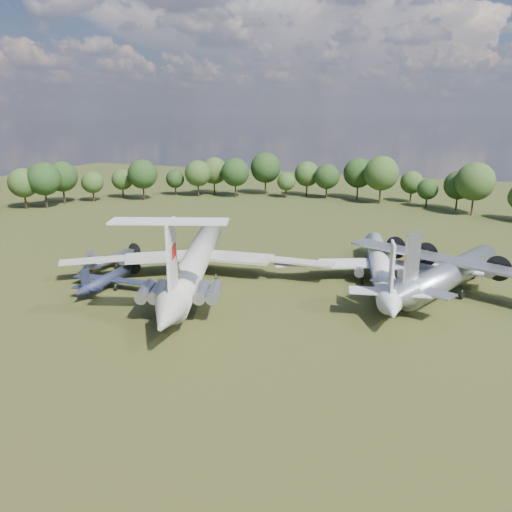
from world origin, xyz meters
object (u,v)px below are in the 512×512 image
at_px(il62_airliner, 197,265).
at_px(tu104_jet, 380,269).
at_px(person_on_il62, 178,273).
at_px(small_prop_northwest, 111,262).
at_px(an12_transport, 450,277).
at_px(small_prop_west, 108,282).

height_order(il62_airliner, tu104_jet, il62_airliner).
bearing_deg(person_on_il62, small_prop_northwest, -55.29).
bearing_deg(tu104_jet, an12_transport, -17.72).
bearing_deg(an12_transport, small_prop_west, -137.68).
relative_size(il62_airliner, an12_transport, 1.49).
relative_size(tu104_jet, small_prop_west, 2.75).
bearing_deg(small_prop_west, tu104_jet, 22.35).
height_order(small_prop_west, person_on_il62, person_on_il62).
height_order(tu104_jet, small_prop_west, tu104_jet).
bearing_deg(tu104_jet, small_prop_west, -166.89).
bearing_deg(small_prop_northwest, il62_airliner, -0.74).
xyz_separation_m(small_prop_west, small_prop_northwest, (-6.69, 9.16, -0.07)).
distance_m(tu104_jet, small_prop_west, 43.17).
relative_size(an12_transport, small_prop_west, 2.33).
relative_size(il62_airliner, small_prop_northwest, 3.68).
distance_m(an12_transport, small_prop_west, 52.57).
height_order(il62_airliner, small_prop_northwest, il62_airliner).
bearing_deg(person_on_il62, tu104_jet, -152.86).
bearing_deg(small_prop_northwest, an12_transport, 10.45).
bearing_deg(tu104_jet, il62_airliner, -172.30).
bearing_deg(small_prop_west, person_on_il62, -24.43).
relative_size(tu104_jet, small_prop_northwest, 2.91).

